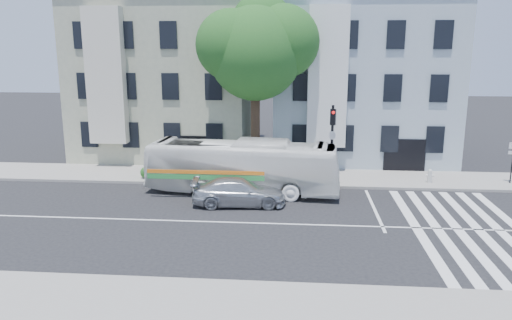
# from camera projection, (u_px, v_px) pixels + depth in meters

# --- Properties ---
(ground) EXTENTS (120.00, 120.00, 0.00)m
(ground) POSITION_uv_depth(u_px,v_px,m) (240.00, 223.00, 23.05)
(ground) COLOR black
(ground) RESTS_ON ground
(sidewalk_far) EXTENTS (80.00, 4.00, 0.15)m
(sidewalk_far) POSITION_uv_depth(u_px,v_px,m) (255.00, 176.00, 30.79)
(sidewalk_far) COLOR gray
(sidewalk_far) RESTS_ON ground
(sidewalk_near) EXTENTS (80.00, 4.00, 0.15)m
(sidewalk_near) POSITION_uv_depth(u_px,v_px,m) (210.00, 311.00, 15.27)
(sidewalk_near) COLOR gray
(sidewalk_near) RESTS_ON ground
(building_left) EXTENTS (12.00, 10.00, 11.00)m
(building_left) POSITION_uv_depth(u_px,v_px,m) (169.00, 79.00, 36.92)
(building_left) COLOR #989C83
(building_left) RESTS_ON ground
(building_right) EXTENTS (12.00, 10.00, 11.00)m
(building_right) POSITION_uv_depth(u_px,v_px,m) (360.00, 80.00, 35.78)
(building_right) COLOR #9BA9B8
(building_right) RESTS_ON ground
(street_tree) EXTENTS (7.30, 5.90, 11.10)m
(street_tree) POSITION_uv_depth(u_px,v_px,m) (257.00, 48.00, 29.74)
(street_tree) COLOR #2D2116
(street_tree) RESTS_ON ground
(bus) EXTENTS (3.49, 10.83, 2.97)m
(bus) POSITION_uv_depth(u_px,v_px,m) (242.00, 167.00, 27.37)
(bus) COLOR white
(bus) RESTS_ON ground
(sedan) EXTENTS (2.33, 4.91, 1.38)m
(sedan) POSITION_uv_depth(u_px,v_px,m) (239.00, 192.00, 25.43)
(sedan) COLOR silver
(sedan) RESTS_ON ground
(hedge) EXTENTS (8.51, 2.42, 0.70)m
(hedge) POSITION_uv_depth(u_px,v_px,m) (216.00, 174.00, 29.71)
(hedge) COLOR #24531B
(hedge) RESTS_ON sidewalk_far
(traffic_signal) EXTENTS (0.47, 0.54, 4.60)m
(traffic_signal) POSITION_uv_depth(u_px,v_px,m) (332.00, 133.00, 29.10)
(traffic_signal) COLOR black
(traffic_signal) RESTS_ON ground
(fire_hydrant) EXTENTS (0.45, 0.26, 0.79)m
(fire_hydrant) POSITION_uv_depth(u_px,v_px,m) (430.00, 176.00, 29.12)
(fire_hydrant) COLOR beige
(fire_hydrant) RESTS_ON sidewalk_far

